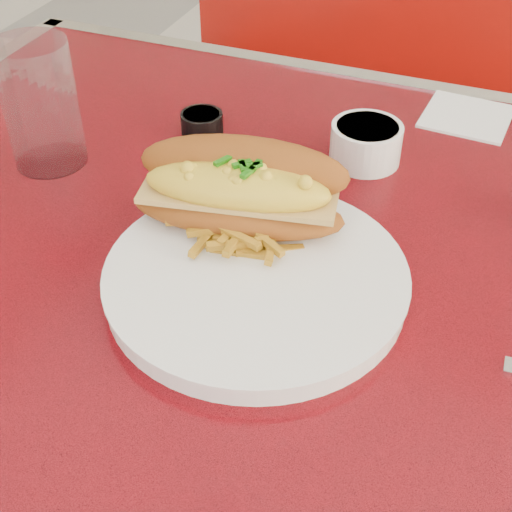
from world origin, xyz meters
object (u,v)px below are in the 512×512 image
at_px(diner_table, 316,352).
at_px(gravy_ramekin, 366,142).
at_px(sauce_cup_left, 202,122).
at_px(water_tumbler, 41,105).
at_px(dinner_plate, 256,279).
at_px(fork, 334,259).
at_px(mac_hoagie, 240,189).
at_px(booth_bench_far, 417,202).

relative_size(diner_table, gravy_ramekin, 12.30).
bearing_deg(sauce_cup_left, water_tumbler, -137.62).
bearing_deg(diner_table, dinner_plate, -115.80).
xyz_separation_m(dinner_plate, gravy_ramekin, (0.04, 0.26, 0.01)).
bearing_deg(sauce_cup_left, fork, -41.09).
bearing_deg(fork, sauce_cup_left, 38.98).
bearing_deg(gravy_ramekin, sauce_cup_left, -177.09).
height_order(mac_hoagie, gravy_ramekin, mac_hoagie).
distance_m(mac_hoagie, fork, 0.12).
relative_size(gravy_ramekin, water_tumbler, 0.67).
relative_size(booth_bench_far, mac_hoagie, 5.20).
bearing_deg(mac_hoagie, gravy_ramekin, 56.39).
relative_size(diner_table, sauce_cup_left, 19.47).
relative_size(mac_hoagie, water_tumbler, 1.54).
distance_m(fork, gravy_ramekin, 0.22).
bearing_deg(mac_hoagie, diner_table, 0.98).
relative_size(booth_bench_far, dinner_plate, 3.18).
bearing_deg(water_tumbler, gravy_ramekin, 21.59).
distance_m(dinner_plate, sauce_cup_left, 0.30).
xyz_separation_m(booth_bench_far, sauce_cup_left, (-0.21, -0.65, 0.50)).
distance_m(diner_table, water_tumbler, 0.43).
distance_m(diner_table, gravy_ramekin, 0.26).
bearing_deg(fork, water_tumbler, 68.43).
relative_size(booth_bench_far, water_tumbler, 8.02).
xyz_separation_m(fork, water_tumbler, (-0.38, 0.08, 0.05)).
bearing_deg(mac_hoagie, fork, -23.20).
height_order(sauce_cup_left, water_tumbler, water_tumbler).
relative_size(diner_table, dinner_plate, 3.26).
xyz_separation_m(gravy_ramekin, sauce_cup_left, (-0.21, -0.01, -0.01)).
bearing_deg(diner_table, water_tumbler, 174.23).
bearing_deg(water_tumbler, dinner_plate, -21.28).
xyz_separation_m(booth_bench_far, fork, (0.02, -0.85, 0.50)).
relative_size(dinner_plate, mac_hoagie, 1.64).
xyz_separation_m(mac_hoagie, water_tumbler, (-0.27, 0.05, 0.01)).
distance_m(gravy_ramekin, sauce_cup_left, 0.21).
xyz_separation_m(diner_table, gravy_ramekin, (-0.00, 0.17, 0.19)).
bearing_deg(water_tumbler, diner_table, -5.77).
relative_size(booth_bench_far, sauce_cup_left, 19.00).
relative_size(dinner_plate, fork, 2.50).
height_order(fork, sauce_cup_left, sauce_cup_left).
xyz_separation_m(diner_table, dinner_plate, (-0.04, -0.09, 0.17)).
distance_m(mac_hoagie, sauce_cup_left, 0.23).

